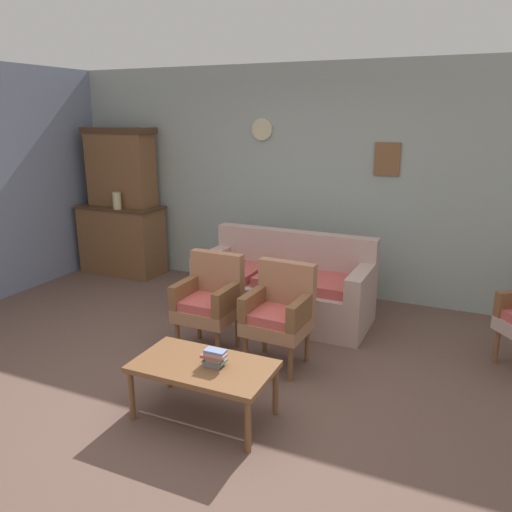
{
  "coord_description": "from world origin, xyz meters",
  "views": [
    {
      "loc": [
        1.85,
        -3.12,
        2.13
      ],
      "look_at": [
        0.02,
        1.0,
        0.85
      ],
      "focal_mm": 35.18,
      "sensor_mm": 36.0,
      "label": 1
    }
  ],
  "objects_px": {
    "side_cabinet": "(122,239)",
    "book_stack_on_table": "(214,358)",
    "vase_on_cabinet": "(117,201)",
    "floral_couch": "(285,288)",
    "coffee_table": "(203,370)",
    "armchair_by_doorway": "(280,310)",
    "armchair_near_couch_end": "(210,298)"
  },
  "relations": [
    {
      "from": "side_cabinet",
      "to": "book_stack_on_table",
      "type": "height_order",
      "value": "side_cabinet"
    },
    {
      "from": "vase_on_cabinet",
      "to": "book_stack_on_table",
      "type": "xyz_separation_m",
      "value": [
        2.73,
        -2.39,
        -0.56
      ]
    },
    {
      "from": "vase_on_cabinet",
      "to": "book_stack_on_table",
      "type": "height_order",
      "value": "vase_on_cabinet"
    },
    {
      "from": "vase_on_cabinet",
      "to": "floral_couch",
      "type": "height_order",
      "value": "vase_on_cabinet"
    },
    {
      "from": "floral_couch",
      "to": "coffee_table",
      "type": "xyz_separation_m",
      "value": [
        0.13,
        -1.98,
        0.05
      ]
    },
    {
      "from": "armchair_by_doorway",
      "to": "vase_on_cabinet",
      "type": "bearing_deg",
      "value": 153.36
    },
    {
      "from": "side_cabinet",
      "to": "floral_couch",
      "type": "relative_size",
      "value": 0.63
    },
    {
      "from": "floral_couch",
      "to": "armchair_near_couch_end",
      "type": "xyz_separation_m",
      "value": [
        -0.37,
        -0.99,
        0.17
      ]
    },
    {
      "from": "vase_on_cabinet",
      "to": "armchair_by_doorway",
      "type": "distance_m",
      "value": 3.22
    },
    {
      "from": "book_stack_on_table",
      "to": "floral_couch",
      "type": "bearing_deg",
      "value": 96.25
    },
    {
      "from": "armchair_by_doorway",
      "to": "book_stack_on_table",
      "type": "bearing_deg",
      "value": -96.65
    },
    {
      "from": "vase_on_cabinet",
      "to": "coffee_table",
      "type": "distance_m",
      "value": 3.63
    },
    {
      "from": "coffee_table",
      "to": "side_cabinet",
      "type": "bearing_deg",
      "value": 136.79
    },
    {
      "from": "coffee_table",
      "to": "vase_on_cabinet",
      "type": "bearing_deg",
      "value": 137.74
    },
    {
      "from": "floral_couch",
      "to": "book_stack_on_table",
      "type": "height_order",
      "value": "floral_couch"
    },
    {
      "from": "armchair_by_doorway",
      "to": "coffee_table",
      "type": "relative_size",
      "value": 0.9
    },
    {
      "from": "vase_on_cabinet",
      "to": "armchair_near_couch_end",
      "type": "relative_size",
      "value": 0.24
    },
    {
      "from": "armchair_near_couch_end",
      "to": "coffee_table",
      "type": "xyz_separation_m",
      "value": [
        0.5,
        -0.99,
        -0.12
      ]
    },
    {
      "from": "vase_on_cabinet",
      "to": "floral_couch",
      "type": "relative_size",
      "value": 0.12
    },
    {
      "from": "armchair_by_doorway",
      "to": "book_stack_on_table",
      "type": "distance_m",
      "value": 0.97
    },
    {
      "from": "armchair_by_doorway",
      "to": "coffee_table",
      "type": "height_order",
      "value": "armchair_by_doorway"
    },
    {
      "from": "side_cabinet",
      "to": "floral_couch",
      "type": "height_order",
      "value": "side_cabinet"
    },
    {
      "from": "vase_on_cabinet",
      "to": "armchair_by_doorway",
      "type": "xyz_separation_m",
      "value": [
        2.84,
        -1.42,
        -0.54
      ]
    },
    {
      "from": "book_stack_on_table",
      "to": "coffee_table",
      "type": "bearing_deg",
      "value": -174.44
    },
    {
      "from": "floral_couch",
      "to": "armchair_near_couch_end",
      "type": "bearing_deg",
      "value": -110.26
    },
    {
      "from": "side_cabinet",
      "to": "vase_on_cabinet",
      "type": "bearing_deg",
      "value": -59.06
    },
    {
      "from": "coffee_table",
      "to": "book_stack_on_table",
      "type": "xyz_separation_m",
      "value": [
        0.09,
        0.01,
        0.11
      ]
    },
    {
      "from": "side_cabinet",
      "to": "coffee_table",
      "type": "height_order",
      "value": "side_cabinet"
    },
    {
      "from": "floral_couch",
      "to": "book_stack_on_table",
      "type": "xyz_separation_m",
      "value": [
        0.22,
        -1.97,
        0.16
      ]
    },
    {
      "from": "vase_on_cabinet",
      "to": "armchair_by_doorway",
      "type": "height_order",
      "value": "vase_on_cabinet"
    },
    {
      "from": "floral_couch",
      "to": "armchair_by_doorway",
      "type": "relative_size",
      "value": 2.04
    },
    {
      "from": "side_cabinet",
      "to": "coffee_table",
      "type": "bearing_deg",
      "value": -43.21
    }
  ]
}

